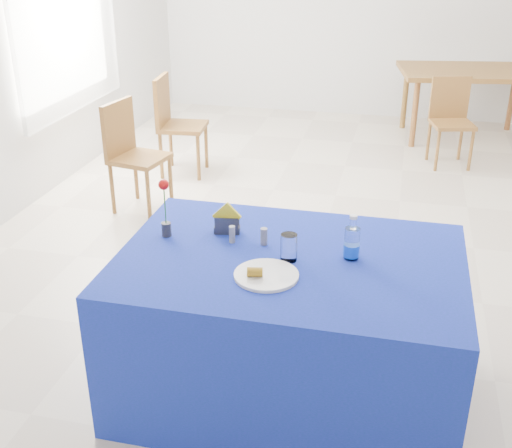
{
  "coord_description": "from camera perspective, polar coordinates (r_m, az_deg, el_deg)",
  "views": [
    {
      "loc": [
        0.51,
        -4.44,
        2.16
      ],
      "look_at": [
        -0.1,
        -1.87,
        0.92
      ],
      "focal_mm": 45.0,
      "sensor_mm": 36.0,
      "label": 1
    }
  ],
  "objects": [
    {
      "name": "rose_vase",
      "position": [
        3.15,
        -8.08,
        1.36
      ],
      "size": [
        0.05,
        0.05,
        0.3
      ],
      "color": "#28292E",
      "rests_on": "blue_table"
    },
    {
      "name": "napkin_holder",
      "position": [
        3.19,
        -2.6,
        0.02
      ],
      "size": [
        0.15,
        0.07,
        0.16
      ],
      "color": "#353539",
      "rests_on": "blue_table"
    },
    {
      "name": "window_pane",
      "position": [
        6.06,
        -17.19,
        18.3
      ],
      "size": [
        0.04,
        1.5,
        1.6
      ],
      "primitive_type": "cube",
      "color": "white",
      "rests_on": "room_shell"
    },
    {
      "name": "curtain",
      "position": [
        6.03,
        -16.58,
        18.34
      ],
      "size": [
        0.04,
        1.75,
        1.85
      ],
      "primitive_type": "cube",
      "color": "white",
      "rests_on": "room_shell"
    },
    {
      "name": "pepper_shaker",
      "position": [
        3.07,
        0.71,
        -1.12
      ],
      "size": [
        0.03,
        0.03,
        0.08
      ],
      "primitive_type": "cylinder",
      "color": "slate",
      "rests_on": "blue_table"
    },
    {
      "name": "chair_win_a",
      "position": [
        5.31,
        -11.1,
        6.6
      ],
      "size": [
        0.47,
        0.47,
        0.9
      ],
      "rotation": [
        0.0,
        0.0,
        1.39
      ],
      "color": "#905C2A",
      "rests_on": "floor"
    },
    {
      "name": "plate",
      "position": [
        2.81,
        0.92,
        -4.57
      ],
      "size": [
        0.29,
        0.29,
        0.01
      ],
      "primitive_type": "cylinder",
      "color": "silver",
      "rests_on": "blue_table"
    },
    {
      "name": "oak_table",
      "position": [
        7.4,
        18.43,
        12.32
      ],
      "size": [
        1.58,
        1.15,
        0.76
      ],
      "color": "brown",
      "rests_on": "floor"
    },
    {
      "name": "floor",
      "position": [
        4.97,
        6.02,
        -0.81
      ],
      "size": [
        7.0,
        7.0,
        0.0
      ],
      "primitive_type": "plane",
      "color": "beige",
      "rests_on": "ground"
    },
    {
      "name": "chair_bg_left",
      "position": [
        6.57,
        16.92,
        9.26
      ],
      "size": [
        0.46,
        0.46,
        0.84
      ],
      "rotation": [
        0.0,
        0.0,
        0.25
      ],
      "color": "#905C2A",
      "rests_on": "floor"
    },
    {
      "name": "drinking_glass",
      "position": [
        2.92,
        2.94,
        -2.09
      ],
      "size": [
        0.08,
        0.08,
        0.13
      ],
      "primitive_type": "cylinder",
      "color": "white",
      "rests_on": "blue_table"
    },
    {
      "name": "salt_shaker",
      "position": [
        3.1,
        -2.14,
        -0.92
      ],
      "size": [
        0.03,
        0.03,
        0.08
      ],
      "primitive_type": "cylinder",
      "color": "gray",
      "rests_on": "blue_table"
    },
    {
      "name": "banana_pieces",
      "position": [
        2.78,
        -0.08,
        -4.28
      ],
      "size": [
        0.08,
        0.05,
        0.04
      ],
      "color": "gold",
      "rests_on": "plate"
    },
    {
      "name": "chair_win_b",
      "position": [
        6.06,
        -7.33,
        9.29
      ],
      "size": [
        0.45,
        0.45,
        0.92
      ],
      "rotation": [
        0.0,
        0.0,
        1.67
      ],
      "color": "#905C2A",
      "rests_on": "floor"
    },
    {
      "name": "water_bottle",
      "position": [
        2.97,
        8.5,
        -1.78
      ],
      "size": [
        0.07,
        0.07,
        0.21
      ],
      "color": "silver",
      "rests_on": "blue_table"
    },
    {
      "name": "blue_table",
      "position": [
        3.17,
        2.89,
        -9.08
      ],
      "size": [
        1.6,
        1.1,
        0.76
      ],
      "color": "navy",
      "rests_on": "floor"
    }
  ]
}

